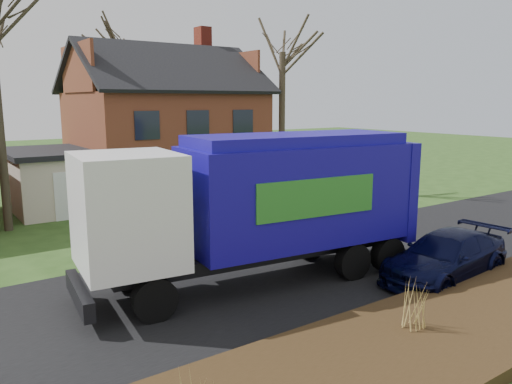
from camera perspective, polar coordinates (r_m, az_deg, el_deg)
ground at (r=15.61m, az=5.26°, el=-8.71°), size 120.00×120.00×0.00m
road at (r=15.60m, az=5.26°, el=-8.67°), size 80.00×7.00×0.02m
mulch_verge at (r=12.29m, az=21.91°, el=-14.12°), size 80.00×3.50×0.30m
main_house at (r=27.48m, az=-11.28°, el=7.97°), size 12.95×8.95×9.26m
garbage_truck at (r=13.88m, az=0.98°, el=-0.78°), size 9.96×3.66×4.17m
silver_sedan at (r=17.62m, az=-5.88°, el=-3.99°), size 4.60×1.98×1.47m
navy_wagon at (r=15.48m, az=20.85°, el=-6.90°), size 4.78×2.23×1.35m
tree_front_east at (r=28.08m, az=3.07°, el=18.22°), size 3.95×3.95×10.98m
tree_back at (r=34.49m, az=-15.18°, el=17.27°), size 3.58×3.58×11.32m
grass_clump_mid at (r=11.34m, az=17.93°, el=-12.24°), size 0.38×0.31×1.05m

